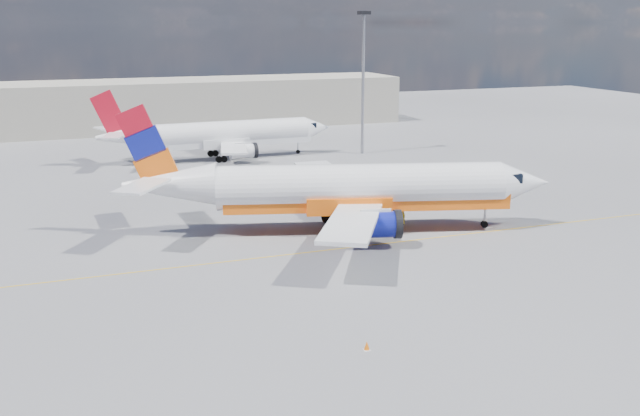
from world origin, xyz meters
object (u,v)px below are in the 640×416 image
object	(u,v)px
traffic_cone	(367,346)
second_jet	(223,135)
main_jet	(347,189)
gse_tug	(390,216)

from	to	relation	value
traffic_cone	second_jet	bearing A→B (deg)	84.81
second_jet	traffic_cone	bearing A→B (deg)	-96.92
main_jet	gse_tug	bearing A→B (deg)	21.03
main_jet	second_jet	bearing A→B (deg)	109.28
main_jet	gse_tug	xyz separation A→B (m)	(4.32, 0.42, -2.91)
main_jet	traffic_cone	world-z (taller)	main_jet
second_jet	traffic_cone	xyz separation A→B (m)	(-5.27, -58.04, -2.91)
gse_tug	traffic_cone	size ratio (longest dim) A/B	5.10
traffic_cone	gse_tug	bearing A→B (deg)	61.49
gse_tug	second_jet	bearing A→B (deg)	122.45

